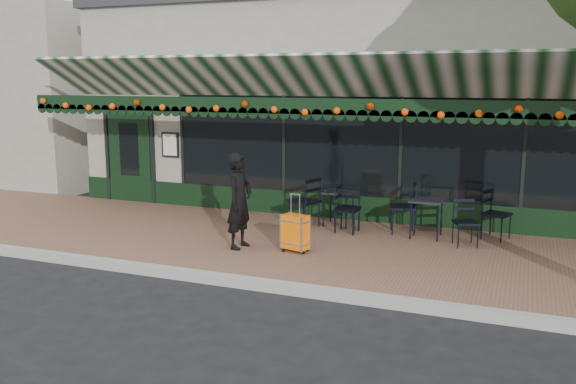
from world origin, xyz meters
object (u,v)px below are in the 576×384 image
at_px(chair_a_left, 403,208).
at_px(chair_a_right, 497,215).
at_px(chair_b_right, 348,209).
at_px(woman, 239,201).
at_px(chair_b_front, 347,210).
at_px(cafe_table_a, 427,203).
at_px(cafe_table_b, 339,195).
at_px(chair_a_front, 466,223).
at_px(chair_b_left, 304,202).
at_px(suitcase, 295,233).

distance_m(chair_a_left, chair_a_right, 1.62).
bearing_deg(chair_b_right, woman, 142.82).
height_order(chair_a_left, chair_b_front, chair_a_left).
bearing_deg(chair_b_right, chair_a_right, -79.39).
relative_size(cafe_table_a, chair_a_left, 0.73).
bearing_deg(chair_b_front, woman, -127.90).
bearing_deg(cafe_table_b, chair_b_front, -57.65).
distance_m(chair_a_right, chair_a_front, 0.81).
bearing_deg(chair_a_front, woman, -179.38).
bearing_deg(cafe_table_a, chair_a_left, 159.95).
relative_size(chair_a_left, chair_b_left, 0.98).
distance_m(chair_b_left, chair_b_right, 0.87).
bearing_deg(cafe_table_a, woman, -146.77).
height_order(cafe_table_b, chair_a_left, chair_a_left).
distance_m(chair_a_right, chair_b_front, 2.62).
distance_m(suitcase, chair_b_right, 1.68).
distance_m(woman, suitcase, 1.06).
bearing_deg(chair_b_right, chair_a_front, -95.23).
distance_m(cafe_table_b, chair_a_left, 1.29).
relative_size(cafe_table_a, chair_b_left, 0.71).
distance_m(chair_a_right, chair_b_left, 3.47).
bearing_deg(chair_b_left, cafe_table_a, 111.80).
relative_size(suitcase, chair_b_right, 1.12).
height_order(chair_a_left, chair_b_left, chair_b_left).
bearing_deg(chair_b_front, chair_b_left, 173.56).
xyz_separation_m(suitcase, chair_b_right, (0.42, 1.62, 0.11)).
relative_size(woman, suitcase, 1.66).
bearing_deg(chair_a_left, chair_b_left, -98.02).
bearing_deg(woman, cafe_table_a, -52.15).
xyz_separation_m(cafe_table_a, chair_b_right, (-1.42, -0.09, -0.19)).
bearing_deg(chair_b_left, woman, 4.77).
distance_m(chair_a_left, chair_a_front, 1.26).
distance_m(woman, chair_a_right, 4.51).
bearing_deg(chair_a_left, suitcase, -51.13).
distance_m(suitcase, chair_a_right, 3.63).
relative_size(chair_a_front, chair_b_front, 0.95).
relative_size(cafe_table_a, chair_a_front, 0.87).
bearing_deg(woman, chair_a_right, -56.68).
xyz_separation_m(woman, cafe_table_b, (1.06, 2.13, -0.19)).
distance_m(suitcase, chair_b_left, 1.73).
xyz_separation_m(woman, chair_a_front, (3.49, 1.49, -0.39)).
height_order(woman, chair_b_right, woman).
bearing_deg(chair_a_front, cafe_table_a, 132.47).
height_order(woman, cafe_table_a, woman).
xyz_separation_m(chair_a_left, chair_b_right, (-0.97, -0.26, -0.05)).
distance_m(cafe_table_a, chair_b_right, 1.43).
bearing_deg(cafe_table_a, chair_b_front, -172.42).
distance_m(cafe_table_a, chair_b_left, 2.29).
bearing_deg(chair_a_front, chair_b_right, 151.11).
relative_size(chair_b_right, chair_b_front, 1.02).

